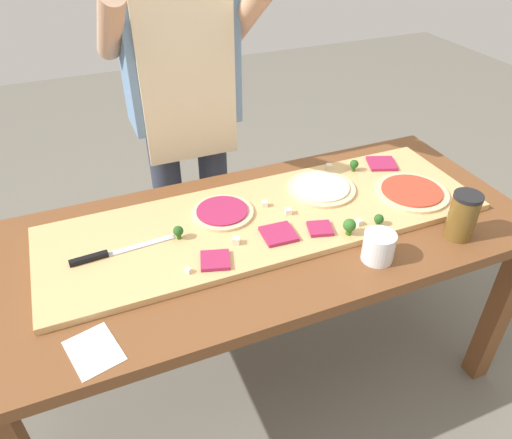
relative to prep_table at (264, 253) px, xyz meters
The scene contains 25 objects.
ground_plane 0.65m from the prep_table, ahead, with size 8.00×8.00×0.00m, color #6B665B.
prep_table is the anchor object (origin of this frame).
cutting_board 0.12m from the prep_table, 58.02° to the left, with size 1.45×0.46×0.02m, color tan.
chefs_knife 0.50m from the prep_table, behind, with size 0.31×0.04×0.02m.
pizza_whole_beet_magenta 0.20m from the prep_table, 134.71° to the left, with size 0.21×0.21×0.02m.
pizza_whole_cheese_artichoke 0.32m from the prep_table, 23.14° to the left, with size 0.24×0.24×0.02m.
pizza_whole_tomato_red 0.56m from the prep_table, ahead, with size 0.26×0.26×0.02m.
pizza_slice_far_right 0.26m from the prep_table, 151.00° to the right, with size 0.08×0.08×0.01m, color #9E234C.
pizza_slice_center 0.14m from the prep_table, 76.73° to the right, with size 0.10×0.10×0.01m, color #9E234C.
pizza_slice_far_left 0.61m from the prep_table, 17.76° to the left, with size 0.10×0.10×0.01m, color #9E234C.
pizza_slice_near_right 0.22m from the prep_table, 32.34° to the right, with size 0.07×0.07×0.01m, color #9E234C.
broccoli_floret_back_mid 0.30m from the prep_table, 33.56° to the right, with size 0.04×0.04×0.06m.
broccoli_floret_front_left 0.50m from the prep_table, 22.64° to the left, with size 0.03×0.03×0.05m.
broccoli_floret_front_mid 0.31m from the prep_table, behind, with size 0.03×0.03×0.04m.
broccoli_floret_center_right 0.39m from the prep_table, 23.06° to the right, with size 0.03×0.03×0.04m.
cheese_crumble_a 0.34m from the prep_table, 156.11° to the right, with size 0.01×0.01×0.01m, color white.
cheese_crumble_b 0.16m from the prep_table, 13.81° to the left, with size 0.02×0.02×0.02m, color white.
cheese_crumble_c 0.18m from the prep_table, 154.42° to the right, with size 0.02×0.02×0.02m, color silver.
cheese_crumble_d 0.45m from the prep_table, 32.66° to the left, with size 0.02×0.02×0.02m, color silver.
cheese_crumble_e 0.33m from the prep_table, 22.88° to the right, with size 0.02×0.02×0.02m, color white.
cheese_crumble_f 0.16m from the prep_table, 66.55° to the left, with size 0.02×0.02×0.02m, color silver.
flour_cup 0.39m from the prep_table, 45.73° to the right, with size 0.09×0.09×0.09m.
sauce_jar 0.63m from the prep_table, 25.33° to the right, with size 0.09×0.09×0.15m.
recipe_note 0.65m from the prep_table, 153.27° to the right, with size 0.11×0.14×0.00m, color white.
cook_center 0.67m from the prep_table, 99.08° to the left, with size 0.54×0.39×1.67m.
Camera 1 is at (-0.50, -1.13, 1.68)m, focal length 33.75 mm.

